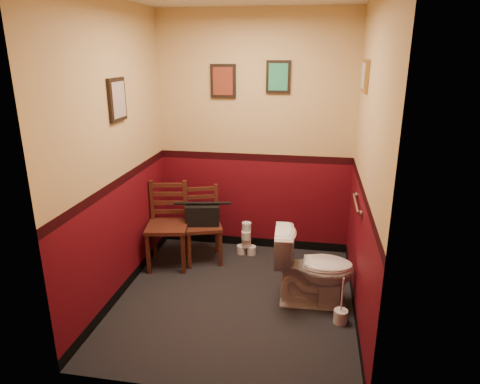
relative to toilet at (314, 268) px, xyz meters
name	(u,v)px	position (x,y,z in m)	size (l,w,h in m)	color
floor	(235,299)	(-0.72, -0.07, -0.36)	(2.20, 2.40, 0.00)	black
wall_back	(255,136)	(-0.72, 1.13, 0.99)	(2.20, 2.70, 0.00)	#540913
wall_front	(198,211)	(-0.72, -1.27, 0.99)	(2.20, 2.70, 0.00)	#540913
wall_left	(115,157)	(-1.82, -0.07, 0.99)	(2.40, 2.70, 0.00)	#540913
wall_right	(367,168)	(0.38, -0.07, 0.99)	(2.40, 2.70, 0.00)	#540913
grab_bar	(356,204)	(0.35, 0.18, 0.59)	(0.05, 0.56, 0.06)	silver
framed_print_back_a	(223,81)	(-1.07, 1.11, 1.59)	(0.28, 0.04, 0.36)	black
framed_print_back_b	(278,77)	(-0.47, 1.11, 1.64)	(0.26, 0.04, 0.34)	black
framed_print_left	(117,100)	(-1.80, 0.03, 1.49)	(0.04, 0.30, 0.38)	black
framed_print_right	(365,76)	(0.36, 0.53, 1.69)	(0.04, 0.34, 0.28)	olive
toilet	(314,268)	(0.00, 0.00, 0.00)	(0.41, 0.74, 0.72)	white
toilet_brush	(341,316)	(0.25, -0.28, -0.29)	(0.12, 0.12, 0.44)	silver
chair_left	(168,225)	(-1.58, 0.52, 0.10)	(0.50, 0.50, 0.92)	#57271A
chair_right	(203,224)	(-1.23, 0.70, 0.06)	(0.50, 0.50, 0.84)	#57271A
handbag	(203,215)	(-1.22, 0.66, 0.19)	(0.39, 0.24, 0.26)	black
tp_stack	(246,241)	(-0.77, 0.90, -0.20)	(0.23, 0.14, 0.39)	silver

